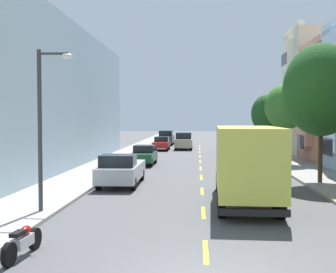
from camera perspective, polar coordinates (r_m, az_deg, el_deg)
The scene contains 19 objects.
ground_plane at distance 40.16m, azimuth 4.12°, elevation -2.78°, with size 160.00×160.00×0.00m, color #4C4C4F.
sidewalk_left at distance 38.78m, azimuth -6.43°, elevation -2.87°, with size 3.20×120.00×0.14m, color #99968E.
sidewalk_right at distance 38.86m, azimuth 14.68°, elevation -2.92°, with size 3.20×120.00×0.14m, color #99968E.
lane_centerline_dashes at distance 34.69m, azimuth 4.17°, elevation -3.59°, with size 0.14×47.20×0.01m.
apartment_block_opposite at distance 32.92m, azimuth -20.43°, elevation 4.84°, with size 10.00×36.00×10.22m, color #9EB7CC.
street_tree_second at distance 25.46m, azimuth 18.98°, elevation 5.65°, with size 4.06×4.06×7.50m.
street_tree_third at distance 34.83m, azimuth 14.81°, elevation 3.69°, with size 3.17×3.17×6.05m.
street_tree_farthest at distance 44.33m, azimuth 12.42°, elevation 2.84°, with size 2.88×2.88×5.73m.
street_lamp at distance 17.23m, azimuth -15.54°, elevation 2.46°, with size 1.35×0.28×6.01m.
delivery_box_truck at distance 18.99m, azimuth 9.91°, elevation -2.94°, with size 2.62×8.13×3.26m.
parked_hatchback_forest at distance 34.37m, azimuth -3.13°, elevation -2.39°, with size 1.80×4.03×1.50m.
parked_wagon_orange at distance 64.32m, azimuth 7.91°, elevation -0.13°, with size 1.88×4.72×1.50m.
parked_hatchback_burgundy at distance 36.70m, azimuth 10.97°, elevation -2.12°, with size 1.81×4.03×1.50m.
parked_hatchback_red at distance 49.71m, azimuth -0.85°, elevation -0.90°, with size 1.77×4.01×1.50m.
parked_pickup_silver at distance 24.12m, azimuth -6.01°, elevation -4.28°, with size 2.05×5.32×1.73m.
parked_suv_charcoal at distance 59.27m, azimuth -0.23°, elevation -0.14°, with size 2.00×4.82×1.93m.
parked_wagon_black at distance 45.42m, azimuth 9.76°, elevation -1.19°, with size 1.86×4.72×1.50m.
moving_champagne_sedan at distance 51.07m, azimuth 2.04°, elevation -0.55°, with size 1.95×4.80×1.93m.
parked_motorcycle at distance 12.47m, azimuth -18.05°, elevation -12.68°, with size 0.62×2.05×0.90m.
Camera 1 is at (-0.23, -10.00, 3.63)m, focal length 47.72 mm.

